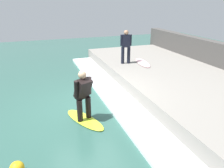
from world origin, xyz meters
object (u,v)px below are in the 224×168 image
object	(u,v)px
surfer_riding	(83,93)
surfer_waiting_near	(126,45)
surfboard_riding	(85,120)
marker_buoy	(17,168)
surfboard_waiting_near	(143,62)

from	to	relation	value
surfer_riding	surfer_waiting_near	bearing A→B (deg)	51.68
surfboard_riding	surfer_riding	world-z (taller)	surfer_riding
surfboard_riding	surfer_waiting_near	world-z (taller)	surfer_waiting_near
surfer_riding	marker_buoy	xyz separation A→B (m)	(-1.76, -1.61, -0.73)
surfboard_riding	surfboard_waiting_near	xyz separation A→B (m)	(3.58, 3.31, 0.54)
surfer_waiting_near	surfer_riding	bearing A→B (deg)	-128.32
marker_buoy	surfer_riding	bearing A→B (deg)	42.46
surfer_riding	surfer_waiting_near	world-z (taller)	surfer_waiting_near
surfer_waiting_near	surfboard_waiting_near	xyz separation A→B (m)	(0.77, -0.23, -0.83)
surfer_riding	surfboard_waiting_near	size ratio (longest dim) A/B	0.84
surfboard_riding	marker_buoy	distance (m)	2.39
surfer_waiting_near	marker_buoy	world-z (taller)	surfer_waiting_near
surfer_waiting_near	surfboard_waiting_near	bearing A→B (deg)	-16.87
surfboard_riding	surfboard_waiting_near	world-z (taller)	surfboard_waiting_near
surfer_riding	marker_buoy	bearing A→B (deg)	-137.54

